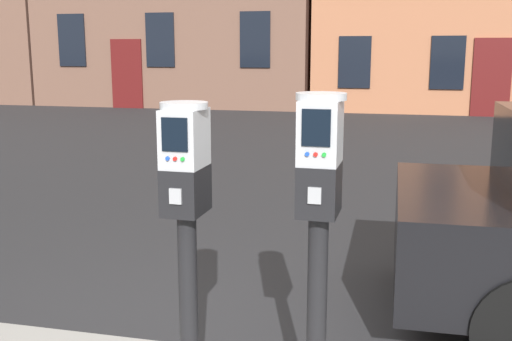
{
  "coord_description": "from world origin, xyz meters",
  "views": [
    {
      "loc": [
        0.96,
        -2.9,
        1.82
      ],
      "look_at": [
        0.32,
        -0.21,
        1.27
      ],
      "focal_mm": 43.13,
      "sensor_mm": 36.0,
      "label": 1
    }
  ],
  "objects": [
    {
      "name": "parking_meter_near_kerb",
      "position": [
        0.01,
        -0.31,
        1.13
      ],
      "size": [
        0.22,
        0.25,
        1.44
      ],
      "rotation": [
        0.0,
        0.0,
        -1.59
      ],
      "color": "black",
      "rests_on": "sidewalk_slab"
    },
    {
      "name": "parking_meter_twin_adjacent",
      "position": [
        0.62,
        -0.31,
        1.17
      ],
      "size": [
        0.22,
        0.25,
        1.49
      ],
      "rotation": [
        0.0,
        0.0,
        -1.59
      ],
      "color": "black",
      "rests_on": "sidewalk_slab"
    }
  ]
}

